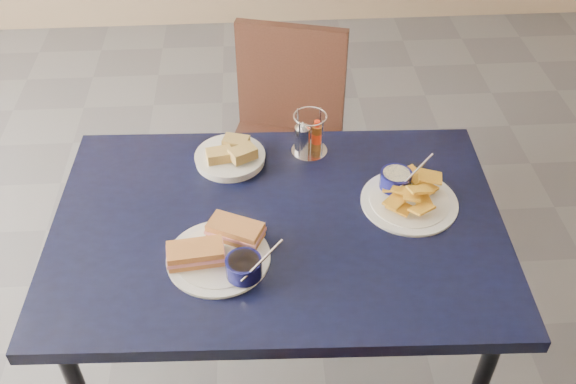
{
  "coord_description": "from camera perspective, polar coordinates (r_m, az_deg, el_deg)",
  "views": [
    {
      "loc": [
        0.17,
        -1.4,
        1.97
      ],
      "look_at": [
        0.25,
        -0.11,
        0.82
      ],
      "focal_mm": 40.0,
      "sensor_mm": 36.0,
      "label": 1
    }
  ],
  "objects": [
    {
      "name": "ground",
      "position": [
        2.42,
        -6.26,
        -13.1
      ],
      "size": [
        6.0,
        6.0,
        0.0
      ],
      "primitive_type": "plane",
      "color": "#4E4E52",
      "rests_on": "ground"
    },
    {
      "name": "dining_table",
      "position": [
        1.79,
        -0.88,
        -4.14
      ],
      "size": [
        1.25,
        0.86,
        0.75
      ],
      "color": "black",
      "rests_on": "ground"
    },
    {
      "name": "sandwich_plate",
      "position": [
        1.64,
        -5.87,
        -5.3
      ],
      "size": [
        0.3,
        0.27,
        0.12
      ],
      "color": "white",
      "rests_on": "dining_table"
    },
    {
      "name": "chair_far",
      "position": [
        2.49,
        -0.69,
        5.85
      ],
      "size": [
        0.51,
        0.5,
        0.88
      ],
      "color": "black",
      "rests_on": "ground"
    },
    {
      "name": "condiment_caddy",
      "position": [
        1.94,
        1.79,
        4.95
      ],
      "size": [
        0.11,
        0.11,
        0.14
      ],
      "color": "silver",
      "rests_on": "dining_table"
    },
    {
      "name": "bread_basket",
      "position": [
        1.93,
        -5.09,
        3.21
      ],
      "size": [
        0.21,
        0.21,
        0.07
      ],
      "color": "white",
      "rests_on": "dining_table"
    },
    {
      "name": "plantain_plate",
      "position": [
        1.82,
        10.38,
        -0.1
      ],
      "size": [
        0.27,
        0.27,
        0.12
      ],
      "color": "white",
      "rests_on": "dining_table"
    }
  ]
}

